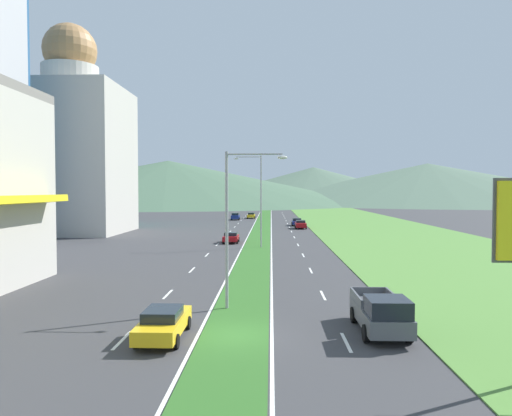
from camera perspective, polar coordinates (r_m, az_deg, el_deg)
name	(u,v)px	position (r m, az deg, el deg)	size (l,w,h in m)	color
ground_plane	(235,336)	(23.23, -2.57, -15.05)	(600.00, 600.00, 0.00)	#38383A
grass_median	(261,230)	(82.43, 0.62, -2.63)	(3.20, 240.00, 0.06)	#2D6023
grass_verge_right	(381,230)	(84.55, 14.73, -2.58)	(24.00, 240.00, 0.06)	#518438
lane_dash_left_2	(122,340)	(23.50, -15.65, -14.91)	(0.16, 2.80, 0.01)	silver
lane_dash_left_3	(168,294)	(32.53, -10.47, -10.08)	(0.16, 2.80, 0.01)	silver
lane_dash_left_4	(192,270)	(41.84, -7.64, -7.33)	(0.16, 2.80, 0.01)	silver
lane_dash_left_5	(207,255)	(51.27, -5.86, -5.57)	(0.16, 2.80, 0.01)	silver
lane_dash_left_6	(217,245)	(60.77, -4.65, -4.36)	(0.16, 2.80, 0.01)	silver
lane_dash_left_7	(225,237)	(70.31, -3.76, -3.48)	(0.16, 2.80, 0.01)	silver
lane_dash_left_8	(230,231)	(79.87, -3.09, -2.81)	(0.16, 2.80, 0.01)	silver
lane_dash_left_9	(235,227)	(89.45, -2.56, -2.28)	(0.16, 2.80, 0.01)	silver
lane_dash_left_10	(238,223)	(99.05, -2.14, -1.85)	(0.16, 2.80, 0.01)	silver
lane_dash_left_11	(241,220)	(108.65, -1.79, -1.50)	(0.16, 2.80, 0.01)	silver
lane_dash_left_12	(244,218)	(118.26, -1.49, -1.21)	(0.16, 2.80, 0.01)	silver
lane_dash_left_13	(246,216)	(127.87, -1.24, -0.95)	(0.16, 2.80, 0.01)	silver
lane_dash_left_14	(247,214)	(137.49, -1.03, -0.74)	(0.16, 2.80, 0.01)	silver
lane_dash_left_15	(249,213)	(147.12, -0.84, -0.55)	(0.16, 2.80, 0.01)	silver
lane_dash_right_2	(346,342)	(22.74, 10.70, -15.45)	(0.16, 2.80, 0.01)	silver
lane_dash_right_3	(323,295)	(31.99, 7.99, -10.27)	(0.16, 2.80, 0.01)	silver
lane_dash_right_4	(311,271)	(41.42, 6.54, -7.42)	(0.16, 2.80, 0.01)	silver
lane_dash_right_5	(303,255)	(50.93, 5.64, -5.62)	(0.16, 2.80, 0.01)	silver
lane_dash_right_6	(298,245)	(60.48, 5.03, -4.39)	(0.16, 2.80, 0.01)	silver
lane_dash_right_7	(294,237)	(70.06, 4.59, -3.50)	(0.16, 2.80, 0.01)	silver
lane_dash_right_8	(291,232)	(79.65, 4.25, -2.82)	(0.16, 2.80, 0.01)	silver
lane_dash_right_9	(289,227)	(89.26, 3.99, -2.29)	(0.16, 2.80, 0.01)	silver
lane_dash_right_10	(287,224)	(98.87, 3.78, -1.86)	(0.16, 2.80, 0.01)	silver
lane_dash_right_11	(286,221)	(108.49, 3.60, -1.51)	(0.16, 2.80, 0.01)	silver
lane_dash_right_12	(285,218)	(118.11, 3.45, -1.21)	(0.16, 2.80, 0.01)	silver
lane_dash_right_13	(284,216)	(127.74, 3.33, -0.96)	(0.16, 2.80, 0.01)	silver
lane_dash_right_14	(283,214)	(137.37, 3.22, -0.75)	(0.16, 2.80, 0.01)	silver
lane_dash_right_15	(282,213)	(147.00, 3.13, -0.56)	(0.16, 2.80, 0.01)	silver
edge_line_median_left	(251,230)	(82.49, -0.60, -2.65)	(0.16, 240.00, 0.01)	silver
edge_line_median_right	(271,230)	(82.42, 1.84, -2.65)	(0.16, 240.00, 0.01)	silver
domed_building	(71,149)	(83.00, -21.16, 6.58)	(16.89, 16.89, 33.43)	#B7B2A8
midrise_colored	(85,157)	(101.46, -19.72, 5.76)	(14.66, 14.66, 27.05)	teal
hill_far_left	(168,182)	(264.66, -10.41, 3.09)	(222.42, 222.42, 23.02)	#47664C
hill_far_center	(313,184)	(301.80, 6.87, 2.83)	(158.31, 158.31, 21.40)	#516B56
hill_far_right	(427,183)	(286.55, 19.76, 2.82)	(209.84, 209.84, 22.04)	#516B56
street_lamp_near	(234,218)	(27.41, -2.63, -1.15)	(3.56, 0.28, 9.08)	#99999E
street_lamp_mid	(258,195)	(57.03, 0.28, 1.52)	(3.34, 0.28, 11.00)	#99999E
car_0	(164,323)	(23.13, -10.97, -13.26)	(1.96, 4.75, 1.43)	yellow
car_1	(301,224)	(86.10, 5.33, -1.94)	(2.01, 4.53, 1.50)	maroon
car_2	(251,215)	(116.78, -0.58, -0.89)	(1.95, 4.50, 1.44)	yellow
car_3	(231,237)	(62.60, -3.00, -3.51)	(2.03, 4.00, 1.39)	maroon
car_4	(297,222)	(93.06, 4.89, -1.66)	(2.01, 4.24, 1.45)	navy
car_5	(235,216)	(111.04, -2.48, -1.01)	(1.95, 4.40, 1.60)	navy
pickup_truck_0	(381,313)	(24.10, 14.68, -12.06)	(2.18, 5.40, 2.00)	#515459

